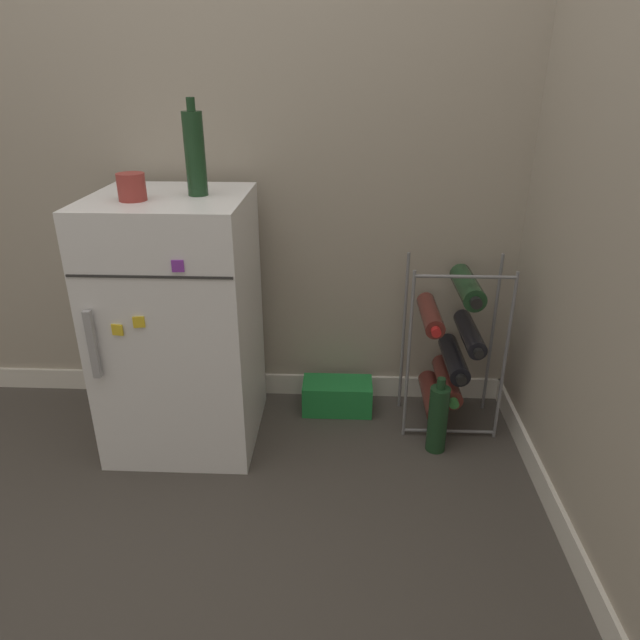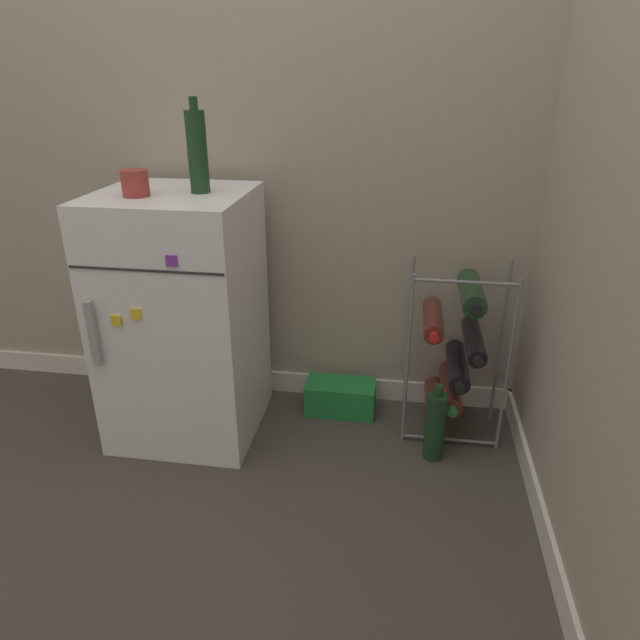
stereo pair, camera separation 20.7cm
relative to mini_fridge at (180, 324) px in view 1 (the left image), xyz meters
The scene contains 8 objects.
ground_plane 0.64m from the mini_fridge, 36.37° to the right, with size 14.00×14.00×0.00m, color #423D38.
wall_back 0.92m from the mini_fridge, 42.96° to the left, with size 6.78×0.07×2.50m.
mini_fridge is the anchor object (origin of this frame).
wine_rack 1.00m from the mini_fridge, ahead, with size 0.36×0.32×0.67m.
soda_box 0.71m from the mini_fridge, 17.75° to the left, with size 0.28×0.15×0.13m.
fridge_top_cup 0.51m from the mini_fridge, 137.33° to the right, with size 0.09×0.09×0.08m.
fridge_top_bottle 0.60m from the mini_fridge, ahead, with size 0.06×0.06×0.30m.
loose_bottle_floor 0.99m from the mini_fridge, ahead, with size 0.07×0.07×0.30m.
Camera 1 is at (0.22, -1.56, 1.30)m, focal length 32.00 mm.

